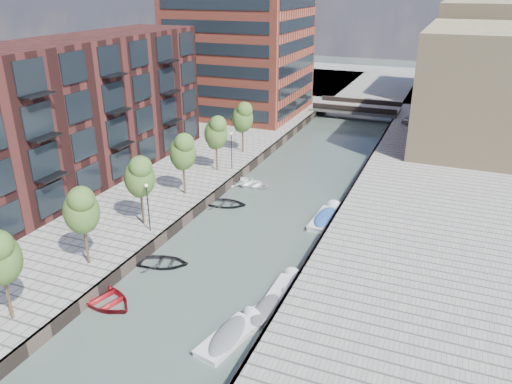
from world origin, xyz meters
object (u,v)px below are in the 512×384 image
Objects in this scene: motorboat_1 at (232,334)px; motorboat_3 at (327,217)px; sloop_3 at (250,186)px; tree_3 at (139,175)px; tree_5 at (216,132)px; tree_4 at (183,151)px; sloop_2 at (104,302)px; motorboat_4 at (269,310)px; car at (411,119)px; sloop_1 at (163,265)px; tree_2 at (81,209)px; motorboat_2 at (285,289)px; sloop_4 at (225,205)px; tree_6 at (243,116)px; bridge at (357,108)px.

motorboat_3 is at bearing 86.40° from motorboat_1.
sloop_3 is 24.39m from motorboat_1.
tree_3 is 1.00× the size of tree_5.
tree_3 is 16.57m from motorboat_1.
motorboat_1 is (12.60, -16.48, -5.11)m from tree_4.
motorboat_4 reaches higher than sloop_2.
motorboat_1 is 18.03m from motorboat_3.
tree_3 is 16.94m from motorboat_3.
tree_3 is 46.01m from car.
sloop_1 is 1.11× the size of car.
tree_2 is 13.82m from motorboat_1.
sloop_1 is 15.63m from motorboat_3.
sloop_2 is 20.92m from motorboat_3.
car is at bearing 85.84° from motorboat_2.
tree_5 reaches higher than sloop_3.
sloop_4 is at bearing 75.45° from tree_2.
sloop_1 is at bearing -76.83° from tree_5.
tree_2 is at bearing -90.00° from tree_4.
tree_5 is at bearing -90.00° from tree_6.
tree_2 reaches higher than motorboat_3.
tree_3 is at bearing 143.04° from motorboat_1.
tree_4 reaches higher than bridge.
motorboat_2 is 2.74m from motorboat_4.
tree_5 is (0.00, 7.00, 0.00)m from tree_4.
sloop_2 is (3.10, -2.51, -5.31)m from tree_2.
tree_3 is at bearing -100.25° from bridge.
sloop_1 is at bearing -80.46° from tree_6.
tree_2 is 1.00× the size of tree_4.
tree_5 and tree_6 have the same top height.
bridge is 2.18× the size of tree_6.
tree_2 is 1.18× the size of sloop_2.
sloop_2 is (3.10, -16.51, -5.31)m from tree_4.
motorboat_3 reaches higher than sloop_1.
sloop_3 is at bearing -16.04° from sloop_1.
sloop_2 is at bearing -82.49° from tree_5.
car is (17.25, 21.49, -3.68)m from tree_6.
tree_2 is 16.26m from sloop_4.
bridge is at bearing -17.86° from sloop_4.
sloop_4 is 0.92× the size of motorboat_2.
car reaches higher than sloop_2.
motorboat_1 is 52.20m from car.
tree_5 is at bearing 21.13° from sloop_4.
tree_6 is at bearing 39.96° from sloop_3.
tree_4 is 1.43× the size of sloop_4.
tree_6 is at bearing 90.00° from tree_2.
tree_3 is 14.97m from sloop_3.
motorboat_1 is at bearing -93.60° from motorboat_3.
sloop_4 is at bearing -176.31° from motorboat_3.
tree_2 is 14.00m from tree_4.
motorboat_2 is at bearing -14.35° from tree_3.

